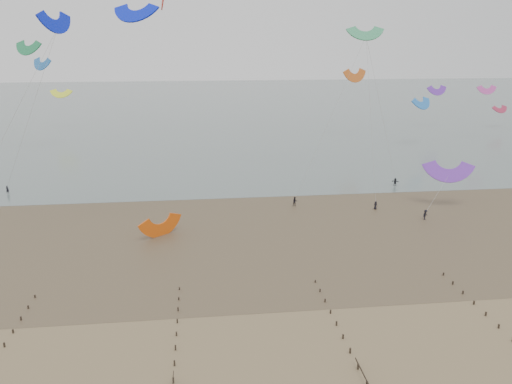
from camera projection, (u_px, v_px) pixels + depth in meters
ground at (305, 335)px, 54.81m from camera, size 500.00×500.00×0.00m
sea_and_shore at (241, 225)px, 87.02m from camera, size 500.00×665.00×0.03m
kitesurfers at (394, 194)px, 101.37m from camera, size 141.15×26.16×1.88m
grounded_kite at (162, 236)px, 82.55m from camera, size 8.61×8.31×3.74m
kites_airborne at (213, 70)px, 132.44m from camera, size 231.38×117.20×44.38m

